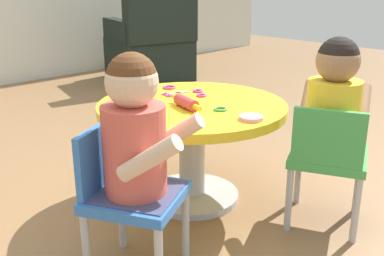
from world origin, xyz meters
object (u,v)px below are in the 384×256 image
at_px(child_chair_left, 127,193).
at_px(craft_scissors, 172,94).
at_px(child_chair_right, 328,158).
at_px(seated_child_right, 334,102).
at_px(rolling_pin, 186,102).
at_px(armchair_dark, 151,49).
at_px(seated_child_left, 135,132).
at_px(craft_table, 192,128).

bearing_deg(child_chair_left, craft_scissors, 36.28).
relative_size(child_chair_right, seated_child_right, 1.05).
height_order(child_chair_left, child_chair_right, same).
relative_size(seated_child_right, craft_scissors, 3.67).
xyz_separation_m(rolling_pin, craft_scissors, (0.11, 0.21, -0.02)).
height_order(child_chair_left, seated_child_right, seated_child_right).
distance_m(armchair_dark, craft_scissors, 2.46).
relative_size(seated_child_left, child_chair_right, 0.95).
distance_m(child_chair_right, seated_child_right, 0.23).
relative_size(rolling_pin, craft_scissors, 1.65).
height_order(craft_table, craft_scissors, craft_scissors).
bearing_deg(seated_child_right, craft_scissors, 107.99).
distance_m(child_chair_left, seated_child_right, 0.89).
bearing_deg(rolling_pin, child_chair_right, -59.52).
bearing_deg(child_chair_left, armchair_dark, 49.72).
bearing_deg(craft_scissors, rolling_pin, -116.82).
relative_size(craft_table, child_chair_right, 1.57).
relative_size(child_chair_left, craft_scissors, 3.86).
relative_size(seated_child_left, craft_scissors, 3.67).
relative_size(seated_child_right, rolling_pin, 2.23).
xyz_separation_m(child_chair_right, craft_scissors, (-0.20, 0.73, 0.17)).
bearing_deg(rolling_pin, child_chair_left, -155.78).
height_order(craft_table, seated_child_right, seated_child_right).
bearing_deg(child_chair_right, rolling_pin, 120.48).
bearing_deg(armchair_dark, craft_scissors, -126.36).
relative_size(child_chair_left, seated_child_left, 1.05).
relative_size(seated_child_left, armchair_dark, 0.59).
bearing_deg(craft_table, craft_scissors, 78.62).
xyz_separation_m(craft_table, craft_scissors, (0.03, 0.17, 0.12)).
xyz_separation_m(child_chair_right, rolling_pin, (-0.30, 0.52, 0.19)).
xyz_separation_m(armchair_dark, craft_scissors, (-1.45, -1.97, 0.16)).
relative_size(craft_table, child_chair_left, 1.57).
bearing_deg(child_chair_right, seated_child_right, 25.79).
relative_size(armchair_dark, craft_scissors, 6.24).
relative_size(craft_table, armchair_dark, 0.97).
xyz_separation_m(child_chair_left, rolling_pin, (0.47, 0.21, 0.19)).
height_order(child_chair_right, craft_scissors, child_chair_right).
distance_m(craft_table, rolling_pin, 0.17).
height_order(rolling_pin, craft_scissors, rolling_pin).
xyz_separation_m(seated_child_left, craft_scissors, (0.56, 0.46, -0.06)).
xyz_separation_m(seated_child_right, craft_scissors, (-0.23, 0.71, -0.06)).
bearing_deg(seated_child_left, seated_child_right, -17.52).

